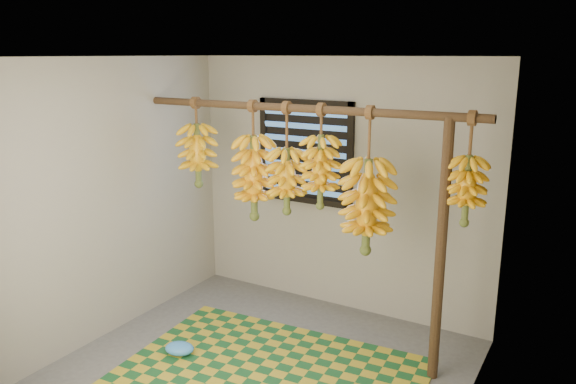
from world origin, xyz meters
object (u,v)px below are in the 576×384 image
Objects in this scene: banana_bunch_a at (198,155)px; banana_bunch_d at (321,172)px; woven_mat at (262,383)px; plastic_bag at (179,348)px; banana_bunch_e at (367,206)px; banana_bunch_b at (254,178)px; banana_bunch_f at (467,190)px; banana_bunch_c at (287,181)px; support_post at (440,254)px.

banana_bunch_a is 1.24m from banana_bunch_d.
plastic_bag is (-0.81, 0.00, 0.06)m from woven_mat.
banana_bunch_d is at bearing 180.00° from banana_bunch_e.
banana_bunch_b is at bearing 180.00° from banana_bunch_e.
banana_bunch_b is at bearing 180.00° from banana_bunch_f.
woven_mat is at bearing -124.08° from banana_bunch_e.
banana_bunch_b is 0.89× the size of banana_bunch_e.
woven_mat is 2.05m from banana_bunch_a.
banana_bunch_d is at bearing 0.00° from banana_bunch_c.
banana_bunch_f is (1.77, 0.00, 0.11)m from banana_bunch_b.
banana_bunch_f reaches higher than woven_mat.
plastic_bag is at bearing 179.92° from woven_mat.
support_post is 0.88× the size of woven_mat.
banana_bunch_a and banana_bunch_f have the same top height.
banana_bunch_f is at bearing 0.00° from banana_bunch_c.
banana_bunch_c is 1.15× the size of banana_bunch_f.
banana_bunch_b is 0.65m from banana_bunch_d.
banana_bunch_c and banana_bunch_e have the same top height.
banana_bunch_b and banana_bunch_d have the same top height.
plastic_bag is at bearing -158.71° from support_post.
support_post is at bearing 34.25° from woven_mat.
banana_bunch_e is at bearing -180.00° from support_post.
banana_bunch_c is at bearing -180.00° from banana_bunch_f.
woven_mat is 2.07m from banana_bunch_f.
banana_bunch_b is 1.27× the size of banana_bunch_f.
banana_bunch_e is at bearing 55.92° from woven_mat.
banana_bunch_c is (0.59, 0.74, 1.34)m from plastic_bag.
banana_bunch_a and banana_bunch_b have the same top height.
banana_bunch_d and banana_bunch_e have the same top height.
banana_bunch_e is (0.50, 0.74, 1.27)m from woven_mat.
woven_mat is 1.59m from banana_bunch_c.
banana_bunch_a is at bearing 180.00° from banana_bunch_d.
banana_bunch_a is 0.96× the size of banana_bunch_d.
support_post is at bearing 0.00° from banana_bunch_b.
banana_bunch_f is at bearing 0.00° from support_post.
banana_bunch_d reaches higher than plastic_bag.
woven_mat is 1.66m from banana_bunch_b.
banana_bunch_e reaches higher than support_post.
support_post is 2.49× the size of banana_bunch_a.
plastic_bag is 1.93m from banana_bunch_e.
support_post reaches higher than woven_mat.
banana_bunch_a reaches higher than woven_mat.
plastic_bag is 1.86m from banana_bunch_d.
support_post is 2.29m from banana_bunch_a.
banana_bunch_c is (-0.21, 0.74, 1.40)m from woven_mat.
banana_bunch_a and banana_bunch_d have the same top height.
woven_mat is at bearing -53.89° from banana_bunch_b.
banana_bunch_d is at bearing 180.00° from banana_bunch_f.
banana_bunch_a is 1.66m from banana_bunch_e.
banana_bunch_d and banana_bunch_f have the same top height.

